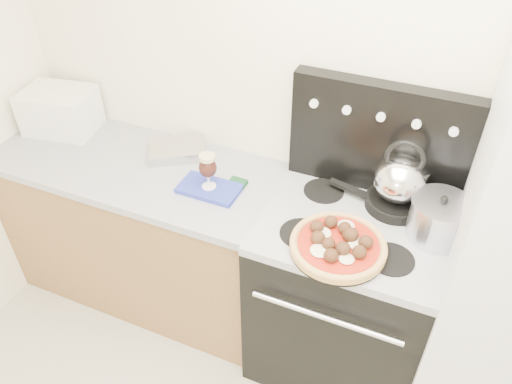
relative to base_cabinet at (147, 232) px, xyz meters
The scene contains 15 objects.
room_shell 1.59m from the base_cabinet, 41.46° to the right, with size 3.52×3.01×2.52m.
base_cabinet is the anchor object (origin of this frame).
countertop 0.45m from the base_cabinet, ahead, with size 1.48×0.63×0.04m, color #A5A5AD.
stove_body 1.11m from the base_cabinet, ahead, with size 0.76×0.65×0.88m, color black.
cooktop 1.20m from the base_cabinet, ahead, with size 0.76×0.65×0.04m, color #ADADB2.
backguard 1.35m from the base_cabinet, 12.75° to the left, with size 0.76×0.08×0.50m, color black.
toaster_oven 0.79m from the base_cabinet, 167.09° to the left, with size 0.35×0.26×0.22m, color white.
foil_sheet 0.54m from the base_cabinet, 42.18° to the left, with size 0.27×0.20×0.05m, color silver.
oven_mitt 0.65m from the base_cabinet, ahead, with size 0.28×0.16×0.02m, color #2A37AF.
beer_glass 0.73m from the base_cabinet, ahead, with size 0.08×0.08×0.17m, color black, non-canonical shape.
pizza_pan 1.21m from the base_cabinet, 10.98° to the right, with size 0.37×0.37×0.01m, color black.
pizza 1.22m from the base_cabinet, 10.98° to the right, with size 0.37×0.37×0.05m, color #E8A768, non-canonical shape.
skillet 1.34m from the base_cabinet, ahead, with size 0.25×0.25×0.05m, color black.
tea_kettle 1.41m from the base_cabinet, ahead, with size 0.22×0.22×0.24m, color silver, non-canonical shape.
stock_pot 1.53m from the base_cabinet, ahead, with size 0.23×0.23×0.16m, color silver.
Camera 1 is at (0.31, -0.39, 2.31)m, focal length 35.00 mm.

